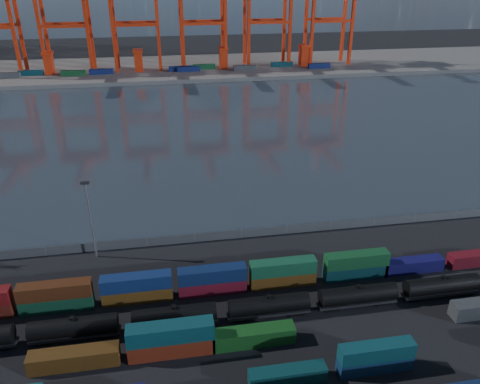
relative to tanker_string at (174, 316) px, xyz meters
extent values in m
plane|color=black|center=(15.32, -2.85, -2.14)|extent=(700.00, 700.00, 0.00)
plane|color=#2A333C|center=(15.32, 102.15, -2.13)|extent=(700.00, 700.00, 0.00)
cube|color=#514F4C|center=(15.32, 207.15, -1.14)|extent=(700.00, 70.00, 2.00)
cube|color=#0B3739|center=(15.02, -13.84, -0.95)|extent=(10.99, 2.24, 2.38)
cube|color=navy|center=(27.95, -13.84, -0.95)|extent=(10.99, 2.24, 2.38)
cube|color=#0D4048|center=(27.95, -13.84, 1.43)|extent=(10.99, 2.24, 2.38)
cube|color=#4E2F0F|center=(-14.74, -5.73, -0.75)|extent=(12.86, 2.61, 2.79)
cube|color=maroon|center=(-0.72, -5.73, -0.75)|extent=(12.86, 2.61, 2.79)
cube|color=#0D4047|center=(-0.72, -5.73, 2.04)|extent=(12.86, 2.61, 2.79)
cube|color=#144D19|center=(11.77, -5.73, -0.75)|extent=(12.86, 2.61, 2.79)
cube|color=#114129|center=(-19.47, 7.82, -0.84)|extent=(12.02, 2.44, 2.60)
cube|color=#4C230F|center=(-19.47, 7.82, 1.77)|extent=(12.02, 2.44, 2.60)
cube|color=brown|center=(-6.05, 7.82, -0.84)|extent=(12.02, 2.44, 2.60)
cube|color=navy|center=(-6.05, 7.82, 1.77)|extent=(12.02, 2.44, 2.60)
cube|color=maroon|center=(7.02, 7.82, -0.84)|extent=(12.02, 2.44, 2.60)
cube|color=#0F214E|center=(7.02, 7.82, 1.77)|extent=(12.02, 2.44, 2.60)
cube|color=#5C3A12|center=(19.86, 7.82, -0.84)|extent=(12.02, 2.44, 2.60)
cube|color=#175736|center=(19.86, 7.82, 1.77)|extent=(12.02, 2.44, 2.60)
cube|color=#0A3439|center=(33.83, 7.82, -0.84)|extent=(12.02, 2.44, 2.60)
cube|color=#154E26|center=(33.83, 7.82, 1.77)|extent=(12.02, 2.44, 2.60)
cube|color=#121050|center=(45.27, 7.82, -0.84)|extent=(12.02, 2.44, 2.60)
cube|color=maroon|center=(59.12, 7.82, -0.84)|extent=(12.02, 2.44, 2.60)
cube|color=black|center=(-26.37, 0.00, -1.83)|extent=(2.57, 1.85, 0.62)
cylinder|color=black|center=(-15.50, 0.00, 0.23)|extent=(13.37, 2.98, 2.98)
cylinder|color=black|center=(-15.50, 0.00, 1.87)|extent=(0.82, 0.82, 0.51)
cube|color=black|center=(-15.50, 0.00, -1.42)|extent=(13.89, 2.06, 0.41)
cube|color=black|center=(-20.13, 0.00, -1.83)|extent=(2.57, 1.85, 0.62)
cube|color=black|center=(-10.87, 0.00, -1.83)|extent=(2.57, 1.85, 0.62)
cylinder|color=black|center=(0.00, 0.00, 0.23)|extent=(13.37, 2.98, 2.98)
cylinder|color=black|center=(0.00, 0.00, 1.87)|extent=(0.82, 0.82, 0.51)
cube|color=black|center=(0.00, 0.00, -1.42)|extent=(13.89, 2.06, 0.41)
cube|color=black|center=(-4.63, 0.00, -1.83)|extent=(2.57, 1.85, 0.62)
cube|color=black|center=(4.63, 0.00, -1.83)|extent=(2.57, 1.85, 0.62)
cylinder|color=black|center=(15.50, 0.00, 0.23)|extent=(13.37, 2.98, 2.98)
cylinder|color=black|center=(15.50, 0.00, 1.87)|extent=(0.82, 0.82, 0.51)
cube|color=black|center=(15.50, 0.00, -1.42)|extent=(13.89, 2.06, 0.41)
cube|color=black|center=(10.87, 0.00, -1.83)|extent=(2.57, 1.85, 0.62)
cube|color=black|center=(20.13, 0.00, -1.83)|extent=(2.57, 1.85, 0.62)
cylinder|color=black|center=(31.00, 0.00, 0.23)|extent=(13.37, 2.98, 2.98)
cylinder|color=black|center=(31.00, 0.00, 1.87)|extent=(0.82, 0.82, 0.51)
cube|color=black|center=(31.00, 0.00, -1.42)|extent=(13.89, 2.06, 0.41)
cube|color=black|center=(26.37, 0.00, -1.83)|extent=(2.57, 1.85, 0.62)
cube|color=black|center=(35.63, 0.00, -1.83)|extent=(2.57, 1.85, 0.62)
cylinder|color=black|center=(46.50, 0.00, 0.23)|extent=(13.37, 2.98, 2.98)
cylinder|color=black|center=(46.50, 0.00, 1.87)|extent=(0.82, 0.82, 0.51)
cube|color=black|center=(46.50, 0.00, -1.42)|extent=(13.89, 2.06, 0.41)
cube|color=black|center=(41.87, 0.00, -1.83)|extent=(2.57, 1.85, 0.62)
cube|color=black|center=(51.13, 0.00, -1.83)|extent=(2.57, 1.85, 0.62)
cube|color=#595B5E|center=(15.32, 25.15, -1.14)|extent=(160.00, 0.06, 2.00)
cylinder|color=slate|center=(-24.68, 25.15, -1.04)|extent=(0.12, 0.12, 2.20)
cylinder|color=slate|center=(-14.68, 25.15, -1.04)|extent=(0.12, 0.12, 2.20)
cylinder|color=slate|center=(-4.68, 25.15, -1.04)|extent=(0.12, 0.12, 2.20)
cylinder|color=slate|center=(5.32, 25.15, -1.04)|extent=(0.12, 0.12, 2.20)
cylinder|color=slate|center=(15.32, 25.15, -1.04)|extent=(0.12, 0.12, 2.20)
cylinder|color=slate|center=(25.32, 25.15, -1.04)|extent=(0.12, 0.12, 2.20)
cylinder|color=slate|center=(35.32, 25.15, -1.04)|extent=(0.12, 0.12, 2.20)
cylinder|color=slate|center=(45.32, 25.15, -1.04)|extent=(0.12, 0.12, 2.20)
cylinder|color=slate|center=(55.32, 25.15, -1.04)|extent=(0.12, 0.12, 2.20)
cylinder|color=slate|center=(65.32, 25.15, -1.04)|extent=(0.12, 0.12, 2.20)
cylinder|color=slate|center=(-14.68, 23.15, 5.86)|extent=(0.36, 0.36, 16.00)
cube|color=black|center=(-14.68, 23.15, 14.16)|extent=(1.60, 0.40, 0.60)
cube|color=red|center=(-68.42, 196.00, 20.90)|extent=(1.64, 1.64, 46.09)
cube|color=red|center=(-68.42, 208.29, 20.90)|extent=(1.64, 1.64, 46.09)
cube|color=red|center=(-55.95, 196.00, 20.90)|extent=(1.64, 1.64, 46.09)
cube|color=red|center=(-55.95, 208.29, 20.90)|extent=(1.64, 1.64, 46.09)
cube|color=red|center=(-33.42, 196.00, 20.90)|extent=(1.64, 1.64, 46.09)
cube|color=red|center=(-33.42, 208.29, 20.90)|extent=(1.64, 1.64, 46.09)
cube|color=red|center=(-44.68, 196.00, 23.21)|extent=(22.53, 1.43, 1.43)
cube|color=red|center=(-44.68, 208.29, 23.21)|extent=(22.53, 1.43, 1.43)
cube|color=red|center=(-20.95, 196.00, 20.90)|extent=(1.64, 1.64, 46.09)
cube|color=red|center=(-20.95, 208.29, 20.90)|extent=(1.64, 1.64, 46.09)
cube|color=red|center=(1.58, 196.00, 20.90)|extent=(1.64, 1.64, 46.09)
cube|color=red|center=(1.58, 208.29, 20.90)|extent=(1.64, 1.64, 46.09)
cube|color=red|center=(-9.68, 196.00, 23.21)|extent=(22.53, 1.43, 1.43)
cube|color=red|center=(-9.68, 208.29, 23.21)|extent=(22.53, 1.43, 1.43)
cube|color=red|center=(14.05, 196.00, 20.90)|extent=(1.64, 1.64, 46.09)
cube|color=red|center=(14.05, 208.29, 20.90)|extent=(1.64, 1.64, 46.09)
cube|color=red|center=(36.58, 196.00, 20.90)|extent=(1.64, 1.64, 46.09)
cube|color=red|center=(36.58, 208.29, 20.90)|extent=(1.64, 1.64, 46.09)
cube|color=red|center=(25.32, 196.00, 23.21)|extent=(22.53, 1.43, 1.43)
cube|color=red|center=(25.32, 208.29, 23.21)|extent=(22.53, 1.43, 1.43)
cube|color=red|center=(49.05, 196.00, 20.90)|extent=(1.64, 1.64, 46.09)
cube|color=red|center=(49.05, 208.29, 20.90)|extent=(1.64, 1.64, 46.09)
cube|color=red|center=(71.58, 196.00, 20.90)|extent=(1.64, 1.64, 46.09)
cube|color=red|center=(71.58, 208.29, 20.90)|extent=(1.64, 1.64, 46.09)
cube|color=red|center=(60.32, 196.00, 23.21)|extent=(22.53, 1.43, 1.43)
cube|color=red|center=(60.32, 208.29, 23.21)|extent=(22.53, 1.43, 1.43)
cube|color=red|center=(84.05, 196.00, 20.90)|extent=(1.64, 1.64, 46.09)
cube|color=red|center=(84.05, 208.29, 20.90)|extent=(1.64, 1.64, 46.09)
cube|color=red|center=(106.58, 196.00, 20.90)|extent=(1.64, 1.64, 46.09)
cube|color=red|center=(106.58, 208.29, 20.90)|extent=(1.64, 1.64, 46.09)
cube|color=red|center=(95.32, 196.00, 23.21)|extent=(22.53, 1.43, 1.43)
cube|color=red|center=(95.32, 208.29, 23.21)|extent=(22.53, 1.43, 1.43)
cube|color=navy|center=(15.98, 191.82, 1.16)|extent=(12.00, 2.44, 2.60)
cube|color=navy|center=(86.66, 188.07, 1.16)|extent=(12.00, 2.44, 2.60)
cube|color=navy|center=(11.68, 193.23, 1.16)|extent=(12.00, 2.44, 2.60)
cube|color=#0C3842|center=(-63.97, 195.63, 1.16)|extent=(12.00, 2.44, 2.60)
cube|color=#3F4244|center=(-73.92, 190.88, 1.16)|extent=(12.00, 2.44, 2.60)
cube|color=#3F4244|center=(45.69, 189.85, 1.16)|extent=(12.00, 2.44, 2.60)
cube|color=#144C23|center=(-42.43, 191.34, 1.16)|extent=(12.00, 2.44, 2.60)
cube|color=navy|center=(-28.84, 192.67, 1.16)|extent=(12.00, 2.44, 2.60)
cube|color=#144C23|center=(24.66, 196.63, 1.16)|extent=(12.00, 2.44, 2.60)
cube|color=#0C3842|center=(67.73, 195.97, 1.16)|extent=(12.00, 2.44, 2.60)
cube|color=red|center=(-54.68, 197.15, 4.86)|extent=(4.00, 6.00, 10.00)
cube|color=red|center=(-54.68, 197.15, 10.36)|extent=(5.00, 7.00, 1.20)
cube|color=red|center=(-9.68, 197.15, 4.86)|extent=(4.00, 6.00, 10.00)
cube|color=red|center=(-9.68, 197.15, 10.36)|extent=(5.00, 7.00, 1.20)
cube|color=red|center=(35.32, 197.15, 4.86)|extent=(4.00, 6.00, 10.00)
cube|color=red|center=(35.32, 197.15, 10.36)|extent=(5.00, 7.00, 1.20)
cube|color=red|center=(80.32, 197.15, 4.86)|extent=(4.00, 6.00, 10.00)
cube|color=red|center=(80.32, 197.15, 10.36)|extent=(5.00, 7.00, 1.20)
camera|label=1|loc=(0.44, -59.43, 50.62)|focal=35.00mm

